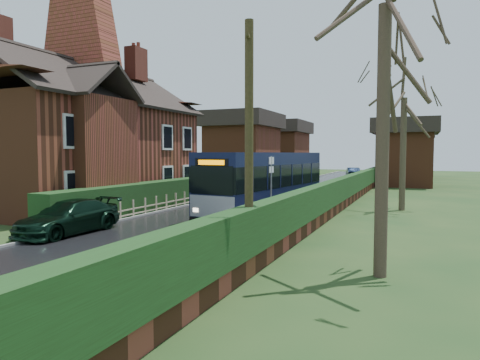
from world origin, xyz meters
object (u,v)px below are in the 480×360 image
at_px(brick_house, 84,134).
at_px(bus, 265,183).
at_px(car_silver, 220,190).
at_px(car_green, 69,217).
at_px(telegraph_pole, 249,148).
at_px(bus_stop_sign, 271,177).

height_order(brick_house, bus, brick_house).
bearing_deg(car_silver, bus, -54.79).
xyz_separation_m(car_silver, car_green, (-0.10, -13.62, 0.03)).
relative_size(brick_house, car_green, 3.18).
height_order(car_silver, telegraph_pole, telegraph_pole).
height_order(bus_stop_sign, telegraph_pole, telegraph_pole).
height_order(bus, telegraph_pole, telegraph_pole).
bearing_deg(car_silver, brick_house, -144.52).
bearing_deg(bus_stop_sign, brick_house, -171.60).
xyz_separation_m(brick_house, car_green, (5.83, -7.25, -3.71)).
bearing_deg(bus, car_silver, 143.44).
bearing_deg(brick_house, telegraph_pole, -33.92).
relative_size(bus, car_green, 2.37).
xyz_separation_m(car_green, telegraph_pole, (8.70, -2.53, 2.67)).
distance_m(bus, car_silver, 6.92).
distance_m(brick_house, car_silver, 9.48).
height_order(brick_house, bus_stop_sign, brick_house).
relative_size(bus_stop_sign, telegraph_pole, 0.46).
bearing_deg(bus, brick_house, -164.60).
distance_m(bus, telegraph_pole, 12.13).
xyz_separation_m(bus, telegraph_pole, (3.60, -11.46, 1.73)).
bearing_deg(car_silver, bus_stop_sign, -59.68).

